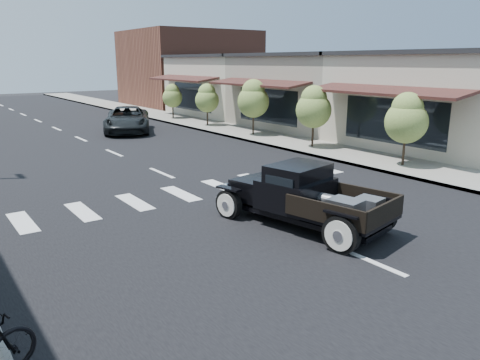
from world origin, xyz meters
TOP-DOWN VIEW (x-y plane):
  - ground at (0.00, 0.00)m, footprint 120.00×120.00m
  - road at (0.00, 15.00)m, footprint 14.00×80.00m
  - road_markings at (0.00, 10.00)m, footprint 12.00×60.00m
  - sidewalk_right at (8.50, 15.00)m, footprint 3.00×80.00m
  - storefront_near at (15.00, 4.00)m, footprint 10.00×9.00m
  - storefront_mid at (15.00, 13.00)m, footprint 10.00×9.00m
  - storefront_far at (15.00, 22.00)m, footprint 10.00×9.00m
  - far_building_right at (15.50, 32.00)m, footprint 11.00×10.00m
  - small_tree_a at (8.30, 2.12)m, footprint 1.68×1.68m
  - small_tree_b at (8.30, 7.31)m, footprint 1.71×1.71m
  - small_tree_c at (8.30, 12.13)m, footprint 1.79×1.79m
  - small_tree_d at (8.30, 17.09)m, footprint 1.54×1.54m
  - small_tree_e at (8.30, 21.92)m, footprint 1.43×1.43m
  - hotrod_pickup at (0.38, -0.54)m, footprint 3.20×5.18m
  - second_car at (3.16, 17.98)m, footprint 4.59×6.06m

SIDE VIEW (x-z plane):
  - ground at x=0.00m, z-range 0.00..0.00m
  - road_markings at x=0.00m, z-range -0.03..0.03m
  - road at x=0.00m, z-range 0.00..0.02m
  - sidewalk_right at x=8.50m, z-range 0.00..0.15m
  - second_car at x=3.16m, z-range 0.00..1.53m
  - hotrod_pickup at x=0.38m, z-range 0.00..1.67m
  - small_tree_e at x=8.30m, z-range 0.15..2.53m
  - small_tree_d at x=8.30m, z-range 0.15..2.72m
  - small_tree_a at x=8.30m, z-range 0.15..2.95m
  - small_tree_b at x=8.30m, z-range 0.15..3.00m
  - small_tree_c at x=8.30m, z-range 0.15..3.13m
  - storefront_near at x=15.00m, z-range 0.00..4.50m
  - storefront_mid at x=15.00m, z-range 0.00..4.50m
  - storefront_far at x=15.00m, z-range 0.00..4.50m
  - far_building_right at x=15.50m, z-range 0.00..7.00m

